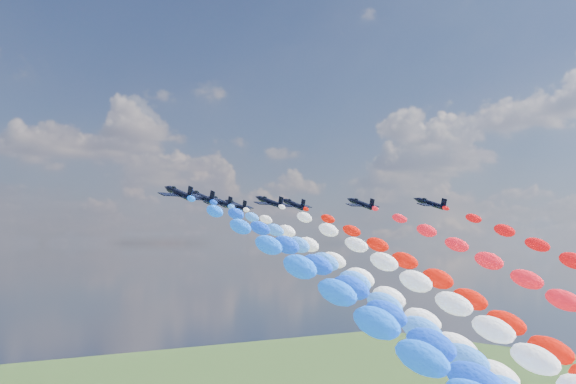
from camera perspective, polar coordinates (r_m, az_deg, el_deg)
jet_0 at (r=145.35m, az=-8.05°, el=-0.08°), size 8.69×11.66×5.33m
trail_0 at (r=99.23m, az=8.40°, el=-12.33°), size 5.80×112.55×51.60m
jet_1 at (r=157.05m, az=-6.40°, el=-0.37°), size 8.63×11.62×5.33m
trail_1 at (r=111.58m, az=8.95°, el=-11.38°), size 5.80×112.55×51.60m
jet_2 at (r=175.37m, az=-5.02°, el=-0.74°), size 8.62×11.61×5.33m
trail_2 at (r=130.21m, az=8.61°, el=-10.29°), size 5.80×112.55×51.60m
jet_3 at (r=175.21m, az=-1.34°, el=-0.75°), size 8.79×11.73×5.33m
trail_3 at (r=132.79m, az=13.47°, el=-10.10°), size 5.80×112.55×51.60m
jet_4 at (r=190.29m, az=-3.87°, el=-0.99°), size 8.47×11.50×5.33m
trail_4 at (r=145.51m, az=8.70°, el=-9.60°), size 5.80×112.55×51.60m
jet_5 at (r=185.42m, az=0.44°, el=-0.92°), size 9.00×11.88×5.33m
trail_5 at (r=144.01m, az=14.67°, el=-9.58°), size 5.80×112.55×51.60m
jet_6 at (r=183.75m, az=5.45°, el=-0.88°), size 9.00×11.88×5.33m
jet_7 at (r=184.96m, az=10.52°, el=-0.85°), size 8.62×11.61×5.33m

